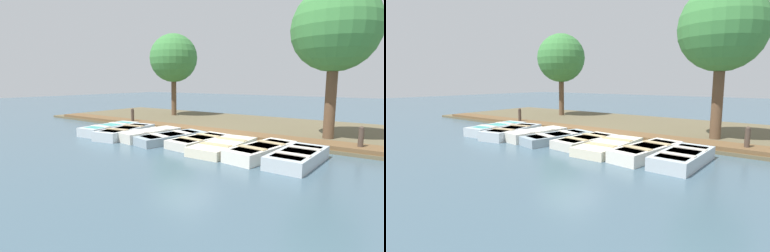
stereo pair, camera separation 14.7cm
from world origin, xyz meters
The scene contains 15 objects.
ground_plane centered at (0.00, 0.00, 0.00)m, with size 80.00×80.00×0.00m, color #425B6B.
shore_bank centered at (-5.00, 0.00, 0.06)m, with size 8.00×24.00×0.12m.
dock_walkway centered at (-1.59, 0.00, 0.13)m, with size 1.07×21.59×0.27m.
rowboat_0 centered at (0.74, -3.86, 0.21)m, with size 2.98×1.37×0.42m.
rowboat_1 centered at (0.88, -2.61, 0.21)m, with size 3.16×1.65×0.42m.
rowboat_2 centered at (0.68, -1.31, 0.21)m, with size 2.75×1.35×0.42m.
rowboat_3 centered at (0.62, -0.23, 0.17)m, with size 3.12×1.75×0.35m.
rowboat_4 centered at (0.45, 1.06, 0.16)m, with size 2.74×1.40×0.34m.
rowboat_5 centered at (0.67, 2.25, 0.16)m, with size 3.02×1.27×0.33m.
rowboat_6 centered at (0.73, 3.69, 0.20)m, with size 2.99×1.43×0.41m.
rowboat_7 centered at (0.85, 4.87, 0.20)m, with size 2.65×1.19×0.41m.
mooring_post_near centered at (-1.50, -4.75, 0.48)m, with size 0.16×0.16×0.96m.
mooring_post_far centered at (-1.50, 6.19, 0.48)m, with size 0.16×0.16×0.96m.
park_tree_far_left centered at (-5.98, -5.56, 3.90)m, with size 3.16×3.16×5.51m.
park_tree_left centered at (-3.23, 4.82, 4.38)m, with size 3.31×3.31×6.08m.
Camera 1 is at (9.59, 7.45, 2.41)m, focal length 28.00 mm.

